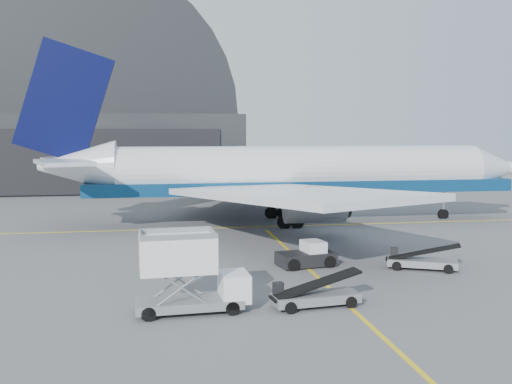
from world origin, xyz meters
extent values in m
plane|color=#565659|center=(0.00, 0.00, 0.00)|extent=(200.00, 200.00, 0.00)
cube|color=yellow|center=(0.00, 20.00, 0.01)|extent=(80.00, 0.25, 0.02)
cube|color=yellow|center=(0.00, -2.00, 0.01)|extent=(0.25, 40.00, 0.02)
cube|color=black|center=(-22.00, 65.00, 6.00)|extent=(50.00, 28.00, 12.00)
cube|color=black|center=(-22.00, 50.90, 5.00)|extent=(42.00, 0.40, 9.50)
cube|color=black|center=(38.00, 72.00, 0.00)|extent=(14.00, 8.00, 4.00)
cube|color=gray|center=(55.00, 68.00, 0.00)|extent=(8.00, 6.00, 2.80)
cylinder|color=white|center=(4.56, 22.02, 5.38)|extent=(37.25, 4.97, 4.97)
cone|color=white|center=(25.46, 22.02, 5.38)|extent=(4.55, 4.97, 4.97)
sphere|color=white|center=(27.53, 22.02, 5.38)|extent=(1.45, 1.45, 1.45)
cone|color=white|center=(-17.69, 22.02, 6.00)|extent=(7.24, 4.97, 4.97)
cube|color=black|center=(24.22, 22.02, 6.00)|extent=(2.69, 2.28, 0.72)
cube|color=navy|center=(4.56, 22.02, 3.78)|extent=(43.46, 5.02, 1.24)
cube|color=white|center=(0.42, 9.61, 4.35)|extent=(19.08, 25.37, 1.51)
cube|color=white|center=(0.42, 34.44, 4.35)|extent=(19.08, 25.37, 1.51)
cube|color=white|center=(-18.20, 17.37, 6.62)|extent=(6.33, 8.66, 0.36)
cube|color=white|center=(-18.20, 26.68, 6.62)|extent=(6.33, 8.66, 0.36)
cube|color=#070B37|center=(-18.72, 22.02, 12.11)|extent=(9.59, 0.52, 11.92)
cylinder|color=gray|center=(3.52, 13.75, 2.69)|extent=(5.38, 2.79, 2.79)
cylinder|color=gray|center=(3.52, 30.30, 2.69)|extent=(5.38, 2.79, 2.79)
cylinder|color=#A5A5AA|center=(20.08, 22.02, 1.45)|extent=(0.29, 0.29, 2.90)
cylinder|color=black|center=(20.08, 22.02, 0.47)|extent=(1.14, 0.36, 1.14)
cylinder|color=black|center=(2.49, 18.71, 0.57)|extent=(1.35, 0.47, 1.35)
cylinder|color=black|center=(2.49, 25.33, 0.57)|extent=(1.35, 0.47, 1.35)
cube|color=gray|center=(-8.48, -5.73, 0.50)|extent=(5.58, 2.50, 0.46)
cube|color=white|center=(-6.12, -5.59, 1.23)|extent=(1.58, 2.18, 1.46)
cube|color=black|center=(-5.44, -5.55, 1.46)|extent=(0.17, 1.73, 0.82)
cube|color=white|center=(-9.03, -5.76, 3.10)|extent=(3.95, 2.49, 1.82)
cylinder|color=black|center=(-6.34, -6.56, 0.36)|extent=(0.74, 0.32, 0.73)
cylinder|color=black|center=(-6.45, -4.65, 0.36)|extent=(0.74, 0.32, 0.73)
cylinder|color=black|center=(-10.52, -6.80, 0.36)|extent=(0.74, 0.32, 0.73)
cylinder|color=black|center=(-10.63, -4.89, 0.36)|extent=(0.74, 0.32, 0.73)
cube|color=black|center=(0.01, 3.22, 0.53)|extent=(4.18, 2.79, 0.87)
cube|color=white|center=(0.58, 3.33, 1.30)|extent=(1.65, 1.95, 0.87)
cylinder|color=black|center=(1.51, 2.52, 0.39)|extent=(0.91, 0.49, 0.87)
cylinder|color=black|center=(1.16, 4.42, 0.39)|extent=(0.91, 0.49, 0.87)
cylinder|color=black|center=(-1.14, 2.03, 0.39)|extent=(0.91, 0.49, 0.87)
cylinder|color=black|center=(-1.50, 3.92, 0.39)|extent=(0.91, 0.49, 0.87)
cube|color=gray|center=(-1.79, -5.89, 0.48)|extent=(4.82, 2.15, 0.48)
cube|color=black|center=(-1.79, -5.89, 1.22)|extent=(5.05, 1.66, 1.35)
cube|color=black|center=(-3.76, -5.54, 1.01)|extent=(0.58, 0.49, 0.64)
cylinder|color=black|center=(-0.02, -6.41, 0.32)|extent=(0.66, 0.34, 0.64)
cylinder|color=black|center=(-0.20, -4.94, 0.32)|extent=(0.66, 0.34, 0.64)
cylinder|color=black|center=(-3.38, -6.83, 0.32)|extent=(0.66, 0.34, 0.64)
cylinder|color=black|center=(-3.57, -5.36, 0.32)|extent=(0.66, 0.34, 0.64)
cube|color=gray|center=(7.54, 0.94, 0.46)|extent=(4.78, 3.30, 0.46)
cube|color=black|center=(7.54, 0.94, 1.19)|extent=(4.83, 2.95, 1.32)
cube|color=black|center=(6.08, 2.23, 0.98)|extent=(0.64, 0.59, 0.62)
cylinder|color=black|center=(8.74, -0.41, 0.31)|extent=(0.67, 0.49, 0.62)
cylinder|color=black|center=(9.34, 0.91, 0.31)|extent=(0.67, 0.49, 0.62)
cylinder|color=black|center=(5.73, 0.97, 0.31)|extent=(0.67, 0.49, 0.62)
cylinder|color=black|center=(6.34, 2.28, 0.31)|extent=(0.67, 0.49, 0.62)
cube|color=#E33A07|center=(-1.05, 3.35, 0.02)|extent=(0.39, 0.39, 0.03)
cone|color=#E33A07|center=(-1.05, 3.35, 0.28)|extent=(0.39, 0.39, 0.56)
camera|label=1|loc=(-9.79, -34.50, 9.25)|focal=40.00mm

